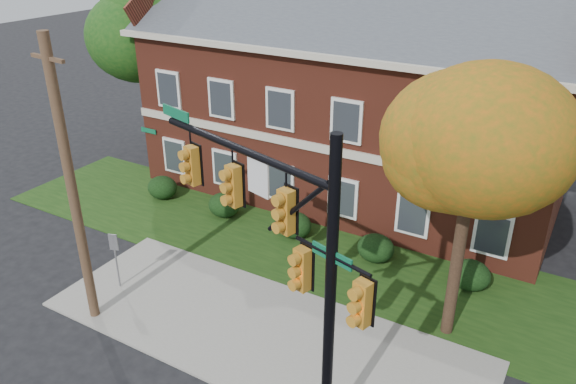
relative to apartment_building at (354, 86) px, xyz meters
The scene contains 14 objects.
ground 13.11m from the apartment_building, 80.50° to the right, with size 120.00×120.00×0.00m, color black.
sidewalk 12.18m from the apartment_building, 79.65° to the right, with size 14.00×5.00×0.08m, color gray.
grass_strip 8.01m from the apartment_building, 71.43° to the right, with size 30.00×6.00×0.04m, color #193811.
apartment_building is the anchor object (origin of this frame).
hedge_far_left 9.82m from the apartment_building, 143.11° to the right, with size 1.40×1.26×1.05m, color black.
hedge_left 7.73m from the apartment_building, 123.67° to the right, with size 1.40×1.26×1.05m, color black.
hedge_center 6.89m from the apartment_building, 90.00° to the right, with size 1.40×1.26×1.05m, color black.
hedge_right 7.73m from the apartment_building, 56.33° to the right, with size 1.40×1.26×1.05m, color black.
hedge_far_right 9.82m from the apartment_building, 36.89° to the right, with size 1.40×1.26×1.05m, color black.
tree_near_right 10.97m from the apartment_building, 48.23° to the right, with size 4.50×4.25×8.58m.
tree_left_rear 9.94m from the apartment_building, behind, with size 5.40×5.10×8.88m.
traffic_signal 13.70m from the apartment_building, 72.33° to the right, with size 6.94×2.16×8.00m.
utility_pole 13.31m from the apartment_building, 103.26° to the right, with size 1.41×0.33×9.05m.
sign_post 12.44m from the apartment_building, 107.05° to the right, with size 0.31×0.14×2.15m.
Camera 1 is at (7.74, -10.47, 11.56)m, focal length 35.00 mm.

